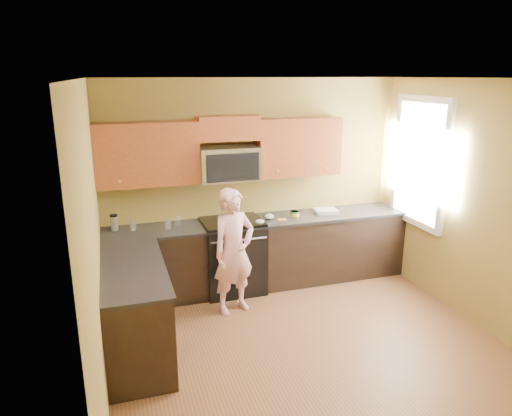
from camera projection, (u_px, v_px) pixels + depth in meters
name	position (u px, v px, depth m)	size (l,w,h in m)	color
floor	(313.00, 352.00, 4.77)	(4.00, 4.00, 0.00)	brown
ceiling	(324.00, 78.00, 4.03)	(4.00, 4.00, 0.00)	white
wall_back	(254.00, 182.00, 6.23)	(4.00, 4.00, 0.00)	olive
wall_front	(472.00, 335.00, 2.57)	(4.00, 4.00, 0.00)	olive
wall_left	(94.00, 250.00, 3.82)	(4.00, 4.00, 0.00)	olive
wall_right	(489.00, 209.00, 4.98)	(4.00, 4.00, 0.00)	olive
cabinet_back_run	(261.00, 254.00, 6.21)	(4.00, 0.60, 0.88)	black
cabinet_left_run	(135.00, 311.00, 4.71)	(0.60, 1.60, 0.88)	black
countertop_back	(262.00, 221.00, 6.07)	(4.00, 0.62, 0.04)	black
countertop_left	(133.00, 269.00, 4.58)	(0.62, 1.60, 0.04)	black
stove	(233.00, 255.00, 6.06)	(0.76, 0.65, 0.95)	black
microwave	(229.00, 180.00, 5.91)	(0.76, 0.40, 0.42)	silver
upper_cab_left	(149.00, 185.00, 5.65)	(1.22, 0.33, 0.75)	brown
upper_cab_right	(297.00, 175.00, 6.21)	(1.12, 0.33, 0.75)	brown
upper_cab_over_mw	(227.00, 128.00, 5.76)	(0.76, 0.33, 0.30)	brown
window	(420.00, 162.00, 6.00)	(0.06, 1.06, 1.66)	white
woman	(234.00, 252.00, 5.44)	(0.55, 0.36, 1.50)	pink
frying_pan	(234.00, 222.00, 5.88)	(0.29, 0.51, 0.07)	black
butter_tub	(295.00, 216.00, 6.22)	(0.12, 0.12, 0.09)	yellow
toast_slice	(282.00, 220.00, 6.03)	(0.11, 0.11, 0.01)	#B27F47
napkin_a	(260.00, 222.00, 5.88)	(0.11, 0.12, 0.06)	silver
napkin_b	(269.00, 217.00, 6.09)	(0.12, 0.13, 0.07)	silver
dish_towel	(326.00, 211.00, 6.36)	(0.30, 0.24, 0.05)	white
travel_mug	(115.00, 230.00, 5.65)	(0.09, 0.09, 0.20)	silver
glass_a	(133.00, 226.00, 5.64)	(0.07, 0.07, 0.12)	silver
glass_b	(168.00, 224.00, 5.71)	(0.07, 0.07, 0.12)	silver
glass_c	(178.00, 220.00, 5.83)	(0.07, 0.07, 0.12)	silver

